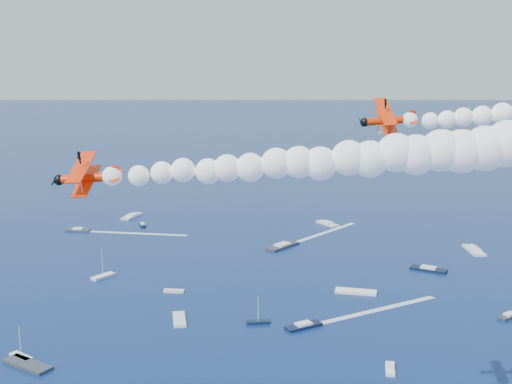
# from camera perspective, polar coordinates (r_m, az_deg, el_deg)

# --- Properties ---
(biplane_lead) EXTENTS (9.91, 11.78, 8.67)m
(biplane_lead) POSITION_cam_1_polar(r_m,az_deg,el_deg) (98.32, 11.16, 5.94)
(biplane_lead) COLOR red
(biplane_trail) EXTENTS (9.48, 11.13, 7.75)m
(biplane_trail) POSITION_cam_1_polar(r_m,az_deg,el_deg) (78.53, -13.95, 1.16)
(biplane_trail) COLOR #FF2B05
(smoke_trail_trail) EXTENTS (73.04, 35.92, 12.23)m
(smoke_trail_trail) POSITION_cam_1_polar(r_m,az_deg,el_deg) (77.21, 12.42, 3.13)
(smoke_trail_trail) COLOR white
(spectator_boats) EXTENTS (204.82, 169.94, 0.70)m
(spectator_boats) POSITION_cam_1_polar(r_m,az_deg,el_deg) (195.28, 3.18, -8.07)
(spectator_boats) COLOR black
(spectator_boats) RESTS_ON ground
(boat_wakes) EXTENTS (125.94, 106.03, 0.04)m
(boat_wakes) POSITION_cam_1_polar(r_m,az_deg,el_deg) (229.18, 1.19, -5.15)
(boat_wakes) COLOR white
(boat_wakes) RESTS_ON ground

